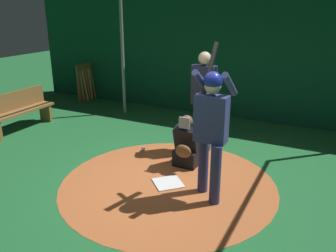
{
  "coord_description": "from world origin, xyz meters",
  "views": [
    {
      "loc": [
        4.33,
        2.17,
        2.63
      ],
      "look_at": [
        0.0,
        0.0,
        0.95
      ],
      "focal_mm": 37.37,
      "sensor_mm": 36.0,
      "label": 1
    }
  ],
  "objects_px": {
    "batter": "(211,123)",
    "bat_rack": "(89,82)",
    "catcher": "(187,146)",
    "home_plate": "(168,183)",
    "bench": "(19,110)",
    "umpire": "(203,96)",
    "baseball_0": "(143,149)"
  },
  "relations": [
    {
      "from": "catcher",
      "to": "bench",
      "type": "xyz_separation_m",
      "value": [
        -0.05,
        -4.05,
        0.09
      ]
    },
    {
      "from": "batter",
      "to": "bat_rack",
      "type": "relative_size",
      "value": 2.05
    },
    {
      "from": "home_plate",
      "to": "batter",
      "type": "bearing_deg",
      "value": 83.96
    },
    {
      "from": "catcher",
      "to": "baseball_0",
      "type": "relative_size",
      "value": 12.33
    },
    {
      "from": "home_plate",
      "to": "umpire",
      "type": "relative_size",
      "value": 0.23
    },
    {
      "from": "home_plate",
      "to": "batter",
      "type": "relative_size",
      "value": 0.19
    },
    {
      "from": "bench",
      "to": "batter",
      "type": "bearing_deg",
      "value": 79.79
    },
    {
      "from": "bat_rack",
      "to": "umpire",
      "type": "bearing_deg",
      "value": 64.37
    },
    {
      "from": "catcher",
      "to": "baseball_0",
      "type": "xyz_separation_m",
      "value": [
        -0.22,
        -0.99,
        -0.31
      ]
    },
    {
      "from": "batter",
      "to": "bench",
      "type": "bearing_deg",
      "value": -100.21
    },
    {
      "from": "home_plate",
      "to": "umpire",
      "type": "distance_m",
      "value": 1.85
    },
    {
      "from": "catcher",
      "to": "umpire",
      "type": "bearing_deg",
      "value": -177.96
    },
    {
      "from": "home_plate",
      "to": "umpire",
      "type": "height_order",
      "value": "umpire"
    },
    {
      "from": "batter",
      "to": "bat_rack",
      "type": "bearing_deg",
      "value": -125.94
    },
    {
      "from": "batter",
      "to": "catcher",
      "type": "distance_m",
      "value": 1.31
    },
    {
      "from": "home_plate",
      "to": "baseball_0",
      "type": "bearing_deg",
      "value": -133.45
    },
    {
      "from": "bat_rack",
      "to": "baseball_0",
      "type": "bearing_deg",
      "value": 51.86
    },
    {
      "from": "home_plate",
      "to": "bat_rack",
      "type": "distance_m",
      "value": 5.72
    },
    {
      "from": "umpire",
      "to": "bat_rack",
      "type": "bearing_deg",
      "value": -115.63
    },
    {
      "from": "bench",
      "to": "catcher",
      "type": "bearing_deg",
      "value": 89.25
    },
    {
      "from": "home_plate",
      "to": "bat_rack",
      "type": "xyz_separation_m",
      "value": [
        -3.62,
        -4.4,
        0.48
      ]
    },
    {
      "from": "home_plate",
      "to": "batter",
      "type": "height_order",
      "value": "batter"
    },
    {
      "from": "home_plate",
      "to": "bench",
      "type": "relative_size",
      "value": 0.26
    },
    {
      "from": "catcher",
      "to": "bench",
      "type": "bearing_deg",
      "value": -90.75
    },
    {
      "from": "batter",
      "to": "bat_rack",
      "type": "xyz_separation_m",
      "value": [
        -3.69,
        -5.09,
        -0.62
      ]
    },
    {
      "from": "home_plate",
      "to": "bench",
      "type": "xyz_separation_m",
      "value": [
        -0.78,
        -4.06,
        0.43
      ]
    },
    {
      "from": "home_plate",
      "to": "bat_rack",
      "type": "relative_size",
      "value": 0.4
    },
    {
      "from": "batter",
      "to": "home_plate",
      "type": "bearing_deg",
      "value": -96.04
    },
    {
      "from": "catcher",
      "to": "bat_rack",
      "type": "distance_m",
      "value": 5.26
    },
    {
      "from": "catcher",
      "to": "bat_rack",
      "type": "relative_size",
      "value": 0.87
    },
    {
      "from": "batter",
      "to": "baseball_0",
      "type": "height_order",
      "value": "batter"
    },
    {
      "from": "batter",
      "to": "catcher",
      "type": "xyz_separation_m",
      "value": [
        -0.8,
        -0.7,
        -0.76
      ]
    }
  ]
}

